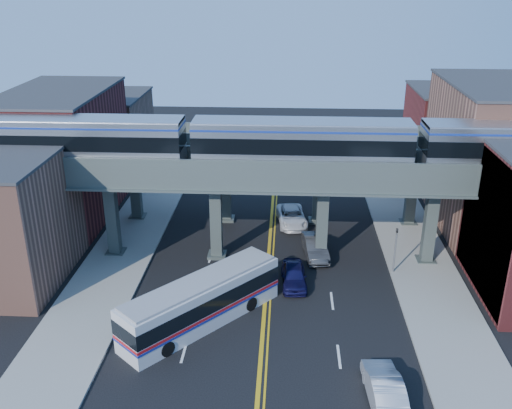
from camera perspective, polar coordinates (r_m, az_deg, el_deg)
ground at (r=37.45m, az=0.81°, el=-11.02°), size 120.00×120.00×0.00m
sidewalk_west at (r=47.80m, az=-12.60°, el=-3.64°), size 5.00×70.00×0.16m
sidewalk_east at (r=47.20m, az=15.48°, el=-4.29°), size 5.00×70.00×0.16m
building_west_a at (r=43.49m, az=-24.07°, el=-1.43°), size 8.00×10.00×9.00m
building_west_b at (r=53.38m, az=-18.70°, el=4.74°), size 8.00×14.00×11.00m
building_west_c at (r=65.53m, az=-14.54°, el=6.98°), size 8.00×10.00×8.00m
building_east_b at (r=52.38m, az=22.38°, el=4.47°), size 8.00×14.00×12.00m
building_east_c at (r=64.71m, az=18.71°, el=6.78°), size 8.00×10.00×9.00m
mural_panel at (r=40.88m, az=21.95°, el=-2.18°), size 0.10×9.50×9.50m
elevated_viaduct_near at (r=41.73m, az=1.33°, el=2.56°), size 52.00×3.60×7.40m
elevated_viaduct_far at (r=48.37m, az=1.62°, el=5.37°), size 52.00×3.60×7.40m
transit_train at (r=40.85m, az=4.59°, el=6.23°), size 48.02×3.01×3.51m
stop_sign at (r=39.10m, az=1.45°, el=-6.46°), size 0.76×0.09×2.63m
traffic_signal at (r=42.26m, az=13.78°, el=-4.00°), size 0.15×0.18×4.10m
transit_bus at (r=36.13m, az=-5.45°, el=-9.69°), size 9.38×10.08×2.90m
car_lane_a at (r=40.52m, az=3.81°, el=-7.09°), size 1.94×4.31×1.44m
car_lane_b at (r=44.48m, az=5.94°, el=-4.26°), size 2.14×4.78×1.52m
car_lane_c at (r=49.85m, az=3.60°, el=-1.21°), size 2.94×5.29×1.40m
car_lane_d at (r=61.04m, az=4.71°, el=3.42°), size 2.99×6.09×1.70m
car_parked_curb at (r=31.41m, az=12.70°, el=-17.45°), size 1.96×4.83×1.56m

